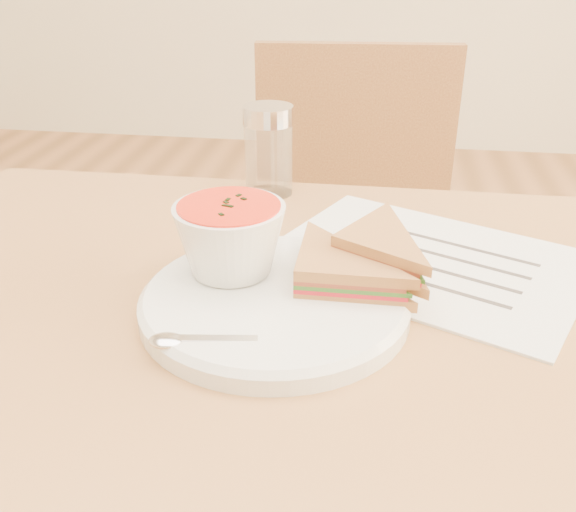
% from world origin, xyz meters
% --- Properties ---
extents(chair_far, '(0.42, 0.42, 0.89)m').
position_xyz_m(chair_far, '(0.03, 0.56, 0.44)').
color(chair_far, brown).
rests_on(chair_far, floor).
extents(plate, '(0.30, 0.30, 0.02)m').
position_xyz_m(plate, '(-0.02, -0.00, 0.76)').
color(plate, white).
rests_on(plate, dining_table).
extents(soup_bowl, '(0.14, 0.14, 0.08)m').
position_xyz_m(soup_bowl, '(-0.07, 0.03, 0.80)').
color(soup_bowl, white).
rests_on(soup_bowl, plate).
extents(sandwich_half_a, '(0.11, 0.11, 0.03)m').
position_xyz_m(sandwich_half_a, '(-0.00, -0.01, 0.78)').
color(sandwich_half_a, '#BC7742').
rests_on(sandwich_half_a, plate).
extents(sandwich_half_b, '(0.15, 0.15, 0.03)m').
position_xyz_m(sandwich_half_b, '(0.02, 0.04, 0.80)').
color(sandwich_half_b, '#BC7742').
rests_on(sandwich_half_b, plate).
extents(spoon, '(0.16, 0.06, 0.01)m').
position_xyz_m(spoon, '(-0.06, -0.09, 0.77)').
color(spoon, silver).
rests_on(spoon, plate).
extents(paper_menu, '(0.40, 0.36, 0.00)m').
position_xyz_m(paper_menu, '(0.12, 0.12, 0.75)').
color(paper_menu, white).
rests_on(paper_menu, dining_table).
extents(condiment_shaker, '(0.08, 0.08, 0.12)m').
position_xyz_m(condiment_shaker, '(-0.08, 0.31, 0.81)').
color(condiment_shaker, silver).
rests_on(condiment_shaker, dining_table).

